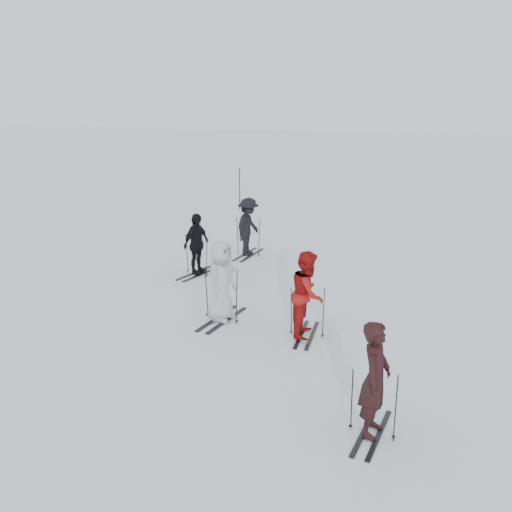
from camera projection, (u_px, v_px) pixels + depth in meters
The scene contains 12 objects.
ground at pixel (245, 305), 14.37m from camera, with size 120.00×120.00×0.00m, color silver.
skier_near_dark at pixel (375, 381), 8.74m from camera, with size 0.68×0.45×1.87m, color black.
skier_red at pixel (308, 295), 12.32m from camera, with size 0.92×0.72×1.90m, color maroon.
skier_grey at pixel (221, 282), 13.17m from camera, with size 0.93×0.60×1.89m, color #A9AEB2.
skier_uphill_left at pixel (196, 245), 16.49m from camera, with size 1.04×0.43×1.78m, color black.
skier_uphill_far at pixel (248, 227), 18.39m from camera, with size 1.20×0.69×1.86m, color black.
skis_near_dark at pixel (373, 402), 8.85m from camera, with size 0.82×1.54×1.12m, color black, non-canonical shape.
skis_red at pixel (307, 311), 12.43m from camera, with size 0.84×1.59×1.16m, color black, non-canonical shape.
skis_grey at pixel (221, 293), 13.25m from camera, with size 0.96×1.82×1.33m, color black, non-canonical shape.
skis_uphill_left at pixel (197, 254), 16.57m from camera, with size 0.87×1.65×1.21m, color black, non-canonical shape.
skis_uphill_far at pixel (248, 236), 18.47m from camera, with size 0.92×1.74×1.27m, color black, non-canonical shape.
piste_marker at pixel (240, 189), 25.33m from camera, with size 0.04×0.04×1.87m, color black.
Camera 1 is at (3.92, -12.85, 5.24)m, focal length 40.00 mm.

